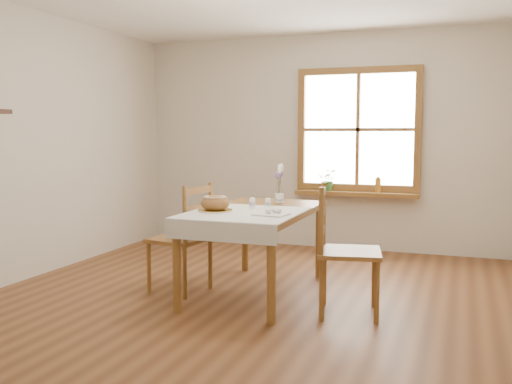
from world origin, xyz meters
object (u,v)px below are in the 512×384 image
chair_left (180,237)px  bread_plate (215,211)px  dining_table (256,219)px  flower_vase (279,199)px  chair_right (350,250)px

chair_left → bread_plate: size_ratio=3.44×
chair_left → dining_table: bearing=113.9°
chair_left → bread_plate: bearing=79.2°
flower_vase → bread_plate: bearing=-113.3°
bread_plate → flower_vase: flower_vase is taller
chair_left → flower_vase: (0.74, 0.60, 0.31)m
chair_left → chair_right: size_ratio=0.96×
chair_right → flower_vase: chair_right is taller
dining_table → chair_left: (-0.66, -0.17, -0.18)m
chair_left → flower_vase: chair_left is taller
dining_table → bread_plate: 0.42m
dining_table → chair_left: chair_left is taller
flower_vase → chair_right: bearing=-42.2°
dining_table → chair_left: size_ratio=1.64×
dining_table → bread_plate: size_ratio=5.66×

